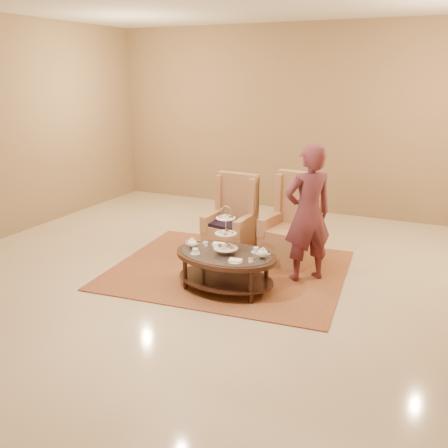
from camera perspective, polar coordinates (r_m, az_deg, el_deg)
The scene contains 8 objects.
ground at distance 6.46m, azimuth -0.89°, elevation -6.89°, with size 8.00×8.00×0.00m, color beige.
ceiling at distance 6.46m, azimuth -0.89°, elevation -6.89°, with size 8.00×8.00×0.02m, color beige.
wall_back at distance 9.71m, azimuth 9.57°, elevation 11.61°, with size 8.00×0.04×3.50m, color #937550.
rug at distance 6.91m, azimuth 0.54°, elevation -5.21°, with size 3.31×2.85×0.02m.
tea_table at distance 6.16m, azimuth 0.20°, elevation -4.13°, with size 1.34×0.95×1.09m.
armchair_left at distance 7.44m, azimuth 0.93°, elevation -0.36°, with size 0.67×0.69×1.19m.
armchair_right at distance 7.20m, azimuth 7.86°, elevation -0.91°, with size 0.78×0.80×1.26m.
person at distance 6.40m, azimuth 9.58°, elevation 1.13°, with size 0.77×0.76×1.79m.
Camera 1 is at (2.58, -5.32, 2.61)m, focal length 40.00 mm.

